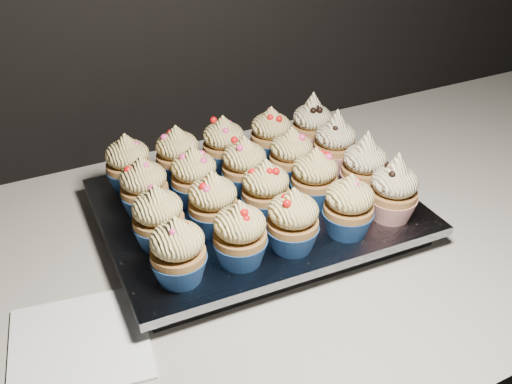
{
  "coord_description": "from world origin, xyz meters",
  "views": [
    {
      "loc": [
        -0.5,
        1.15,
        1.36
      ],
      "look_at": [
        -0.21,
        1.73,
        0.95
      ],
      "focal_mm": 40.0,
      "sensor_mm": 36.0,
      "label": 1
    }
  ],
  "objects": [
    {
      "name": "baking_tray",
      "position": [
        -0.21,
        1.73,
        0.91
      ],
      "size": [
        0.39,
        0.3,
        0.02
      ],
      "primitive_type": "cube",
      "rotation": [
        0.0,
        0.0,
        -0.04
      ],
      "color": "black",
      "rests_on": "worktop"
    },
    {
      "name": "cupcake_17",
      "position": [
        -0.2,
        1.84,
        0.97
      ],
      "size": [
        0.06,
        0.06,
        0.08
      ],
      "color": "navy",
      "rests_on": "foil_lining"
    },
    {
      "name": "cupcake_7",
      "position": [
        -0.21,
        1.7,
        0.97
      ],
      "size": [
        0.06,
        0.06,
        0.08
      ],
      "color": "navy",
      "rests_on": "foil_lining"
    },
    {
      "name": "cupcake_14",
      "position": [
        -0.06,
        1.76,
        0.97
      ],
      "size": [
        0.06,
        0.06,
        0.1
      ],
      "color": "#A41B16",
      "rests_on": "foil_lining"
    },
    {
      "name": "cupcake_12",
      "position": [
        -0.21,
        1.77,
        0.97
      ],
      "size": [
        0.06,
        0.06,
        0.08
      ],
      "color": "navy",
      "rests_on": "foil_lining"
    },
    {
      "name": "cupcake_3",
      "position": [
        -0.14,
        1.62,
        0.97
      ],
      "size": [
        0.06,
        0.06,
        0.08
      ],
      "color": "navy",
      "rests_on": "foil_lining"
    },
    {
      "name": "cupcake_8",
      "position": [
        -0.14,
        1.7,
        0.97
      ],
      "size": [
        0.06,
        0.06,
        0.08
      ],
      "color": "navy",
      "rests_on": "foil_lining"
    },
    {
      "name": "cupcake_13",
      "position": [
        -0.13,
        1.76,
        0.97
      ],
      "size": [
        0.06,
        0.06,
        0.08
      ],
      "color": "navy",
      "rests_on": "foil_lining"
    },
    {
      "name": "foil_lining",
      "position": [
        -0.21,
        1.73,
        0.93
      ],
      "size": [
        0.42,
        0.33,
        0.01
      ],
      "primitive_type": "cube",
      "rotation": [
        0.0,
        0.0,
        -0.04
      ],
      "color": "silver",
      "rests_on": "baking_tray"
    },
    {
      "name": "cupcake_18",
      "position": [
        -0.13,
        1.84,
        0.97
      ],
      "size": [
        0.06,
        0.06,
        0.08
      ],
      "color": "navy",
      "rests_on": "foil_lining"
    },
    {
      "name": "cupcake_15",
      "position": [
        -0.35,
        1.85,
        0.97
      ],
      "size": [
        0.06,
        0.06,
        0.08
      ],
      "color": "navy",
      "rests_on": "foil_lining"
    },
    {
      "name": "cupcake_16",
      "position": [
        -0.28,
        1.84,
        0.97
      ],
      "size": [
        0.06,
        0.06,
        0.08
      ],
      "color": "navy",
      "rests_on": "foil_lining"
    },
    {
      "name": "cupcake_1",
      "position": [
        -0.28,
        1.63,
        0.97
      ],
      "size": [
        0.06,
        0.06,
        0.08
      ],
      "color": "navy",
      "rests_on": "foil_lining"
    },
    {
      "name": "cupcake_2",
      "position": [
        -0.21,
        1.62,
        0.97
      ],
      "size": [
        0.06,
        0.06,
        0.08
      ],
      "color": "navy",
      "rests_on": "foil_lining"
    },
    {
      "name": "cupcake_11",
      "position": [
        -0.28,
        1.77,
        0.97
      ],
      "size": [
        0.06,
        0.06,
        0.08
      ],
      "color": "navy",
      "rests_on": "foil_lining"
    },
    {
      "name": "cupcake_19",
      "position": [
        -0.06,
        1.83,
        0.97
      ],
      "size": [
        0.06,
        0.06,
        0.1
      ],
      "color": "#A41B16",
      "rests_on": "foil_lining"
    },
    {
      "name": "cupcake_6",
      "position": [
        -0.28,
        1.7,
        0.97
      ],
      "size": [
        0.06,
        0.06,
        0.08
      ],
      "color": "navy",
      "rests_on": "foil_lining"
    },
    {
      "name": "cupcake_5",
      "position": [
        -0.35,
        1.7,
        0.97
      ],
      "size": [
        0.06,
        0.06,
        0.08
      ],
      "color": "navy",
      "rests_on": "foil_lining"
    },
    {
      "name": "cupcake_9",
      "position": [
        -0.06,
        1.69,
        0.97
      ],
      "size": [
        0.06,
        0.06,
        0.1
      ],
      "color": "#A41B16",
      "rests_on": "foil_lining"
    },
    {
      "name": "napkin",
      "position": [
        -0.47,
        1.62,
        0.9
      ],
      "size": [
        0.16,
        0.16,
        0.0
      ],
      "primitive_type": "cube",
      "rotation": [
        0.0,
        0.0,
        -0.17
      ],
      "color": "white",
      "rests_on": "worktop"
    },
    {
      "name": "cupcake_10",
      "position": [
        -0.35,
        1.78,
        0.97
      ],
      "size": [
        0.06,
        0.06,
        0.08
      ],
      "color": "navy",
      "rests_on": "foil_lining"
    },
    {
      "name": "worktop",
      "position": [
        0.0,
        1.7,
        0.88
      ],
      "size": [
        2.44,
        0.64,
        0.04
      ],
      "primitive_type": "cube",
      "color": "beige",
      "rests_on": "cabinet"
    },
    {
      "name": "cupcake_0",
      "position": [
        -0.35,
        1.63,
        0.97
      ],
      "size": [
        0.06,
        0.06,
        0.08
      ],
      "color": "navy",
      "rests_on": "foil_lining"
    },
    {
      "name": "cupcake_4",
      "position": [
        -0.07,
        1.62,
        0.97
      ],
      "size": [
        0.06,
        0.06,
        0.1
      ],
      "color": "#A41B16",
      "rests_on": "foil_lining"
    }
  ]
}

